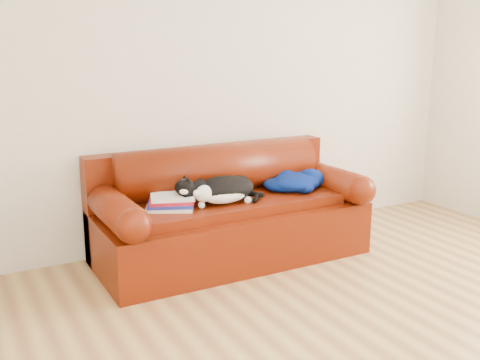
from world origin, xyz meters
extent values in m
plane|color=olive|center=(0.00, 0.00, 0.00)|extent=(4.50, 4.50, 0.00)
cube|color=beige|center=(0.00, 2.00, 1.30)|extent=(4.50, 0.02, 2.60)
cube|color=#380E02|center=(-0.38, 1.50, 0.21)|extent=(2.10, 0.90, 0.42)
cube|color=#380E02|center=(-0.38, 1.45, 0.45)|extent=(1.66, 0.62, 0.10)
cylinder|color=black|center=(-1.31, 1.17, 0.03)|extent=(0.06, 0.06, 0.05)
cylinder|color=black|center=(0.55, 1.17, 0.03)|extent=(0.06, 0.06, 0.05)
cylinder|color=black|center=(-1.31, 1.83, 0.03)|extent=(0.06, 0.06, 0.05)
cylinder|color=black|center=(0.55, 1.83, 0.03)|extent=(0.06, 0.06, 0.05)
cube|color=#380E02|center=(-0.38, 1.86, 0.42)|extent=(2.10, 0.18, 0.85)
cylinder|color=#380E02|center=(-0.38, 1.75, 0.68)|extent=(1.70, 0.40, 0.40)
cylinder|color=#380E02|center=(-1.31, 1.50, 0.54)|extent=(0.24, 0.88, 0.24)
sphere|color=#380E02|center=(-1.31, 1.06, 0.54)|extent=(0.24, 0.24, 0.24)
cylinder|color=#380E02|center=(0.55, 1.50, 0.54)|extent=(0.24, 0.88, 0.24)
sphere|color=#380E02|center=(0.55, 1.06, 0.54)|extent=(0.24, 0.24, 0.24)
cube|color=silver|center=(-0.90, 1.43, 0.51)|extent=(0.41, 0.38, 0.02)
cube|color=white|center=(-0.90, 1.43, 0.51)|extent=(0.40, 0.36, 0.02)
cube|color=#1C2899|center=(-0.90, 1.43, 0.54)|extent=(0.40, 0.36, 0.02)
cube|color=white|center=(-0.90, 1.43, 0.54)|extent=(0.38, 0.34, 0.02)
cube|color=#B21425|center=(-0.90, 1.43, 0.56)|extent=(0.38, 0.34, 0.02)
cube|color=white|center=(-0.90, 1.43, 0.56)|extent=(0.37, 0.33, 0.02)
cube|color=silver|center=(-0.90, 1.43, 0.59)|extent=(0.37, 0.32, 0.02)
cube|color=white|center=(-0.90, 1.43, 0.59)|extent=(0.35, 0.31, 0.02)
ellipsoid|color=black|center=(-0.50, 1.39, 0.60)|extent=(0.52, 0.32, 0.20)
ellipsoid|color=white|center=(-0.51, 1.33, 0.56)|extent=(0.36, 0.19, 0.13)
ellipsoid|color=white|center=(-0.69, 1.34, 0.61)|extent=(0.15, 0.14, 0.13)
ellipsoid|color=black|center=(-0.35, 1.42, 0.59)|extent=(0.22, 0.22, 0.17)
ellipsoid|color=black|center=(-0.82, 1.35, 0.67)|extent=(0.16, 0.15, 0.13)
ellipsoid|color=white|center=(-0.84, 1.31, 0.65)|extent=(0.08, 0.07, 0.05)
sphere|color=#BF7272|center=(-0.85, 1.31, 0.65)|extent=(0.02, 0.02, 0.02)
cone|color=black|center=(-0.80, 1.32, 0.73)|extent=(0.06, 0.05, 0.06)
cone|color=black|center=(-0.80, 1.39, 0.73)|extent=(0.06, 0.05, 0.06)
cylinder|color=black|center=(-0.24, 1.39, 0.53)|extent=(0.12, 0.17, 0.04)
sphere|color=white|center=(-0.73, 1.31, 0.52)|extent=(0.05, 0.05, 0.05)
sphere|color=white|center=(-0.35, 1.29, 0.52)|extent=(0.05, 0.05, 0.05)
ellipsoid|color=#020D4C|center=(0.20, 1.46, 0.57)|extent=(0.54, 0.52, 0.14)
ellipsoid|color=#020D4C|center=(0.35, 1.47, 0.58)|extent=(0.33, 0.31, 0.16)
ellipsoid|color=#020D4C|center=(0.07, 1.48, 0.55)|extent=(0.35, 0.37, 0.11)
ellipsoid|color=#020D4C|center=(0.18, 1.59, 0.58)|extent=(0.27, 0.24, 0.16)
ellipsoid|color=#020D4C|center=(0.20, 1.34, 0.55)|extent=(0.22, 0.23, 0.10)
ellipsoid|color=silver|center=(0.29, 1.42, 0.59)|extent=(0.20, 0.13, 0.04)
camera|label=1|loc=(-2.34, -2.25, 1.66)|focal=42.00mm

